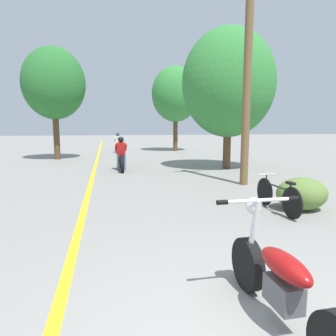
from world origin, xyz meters
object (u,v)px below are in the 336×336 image
(motorcycle_rider_far, at_px, (118,145))
(bicycle_parked, at_px, (278,196))
(roadside_tree_right_far, at_px, (176,94))
(utility_pole, at_px, (248,63))
(motorcycle_foreground, at_px, (281,283))
(motorcycle_rider_lead, at_px, (121,157))
(roadside_tree_left, at_px, (54,84))
(roadside_tree_right_near, at_px, (229,83))

(motorcycle_rider_far, bearing_deg, bicycle_parked, -79.80)
(bicycle_parked, bearing_deg, roadside_tree_right_far, 84.68)
(utility_pole, distance_m, motorcycle_foreground, 7.47)
(utility_pole, xyz_separation_m, motorcycle_rider_lead, (-3.54, 3.85, -3.09))
(roadside_tree_left, bearing_deg, motorcycle_rider_lead, -56.52)
(motorcycle_rider_far, bearing_deg, motorcycle_rider_lead, -91.34)
(utility_pole, xyz_separation_m, bicycle_parked, (-0.64, -2.90, -3.27))
(roadside_tree_right_near, xyz_separation_m, bicycle_parked, (-1.52, -6.35, -3.20))
(roadside_tree_right_near, distance_m, bicycle_parked, 7.27)
(roadside_tree_left, distance_m, motorcycle_rider_lead, 6.77)
(roadside_tree_right_far, xyz_separation_m, roadside_tree_left, (-7.58, -4.22, -0.04))
(roadside_tree_right_near, distance_m, motorcycle_rider_lead, 5.36)
(motorcycle_foreground, height_order, motorcycle_rider_far, motorcycle_rider_far)
(roadside_tree_right_near, relative_size, roadside_tree_right_far, 0.96)
(roadside_tree_right_near, relative_size, motorcycle_rider_lead, 2.90)
(roadside_tree_right_near, xyz_separation_m, roadside_tree_right_far, (-0.04, 9.46, 0.51))
(roadside_tree_right_near, relative_size, bicycle_parked, 3.48)
(utility_pole, height_order, motorcycle_rider_lead, utility_pole)
(roadside_tree_left, distance_m, bicycle_parked, 13.61)
(motorcycle_rider_far, height_order, bicycle_parked, motorcycle_rider_far)
(motorcycle_rider_lead, bearing_deg, roadside_tree_right_near, -5.11)
(motorcycle_rider_lead, distance_m, bicycle_parked, 7.35)
(roadside_tree_right_far, relative_size, bicycle_parked, 3.65)
(utility_pole, relative_size, bicycle_parked, 4.25)
(motorcycle_foreground, bearing_deg, roadside_tree_right_near, 69.99)
(roadside_tree_right_far, bearing_deg, motorcycle_foreground, -100.31)
(motorcycle_foreground, xyz_separation_m, motorcycle_rider_far, (-0.70, 18.34, 0.12))
(roadside_tree_left, relative_size, motorcycle_rider_far, 2.92)
(roadside_tree_right_near, distance_m, roadside_tree_left, 9.26)
(motorcycle_rider_lead, bearing_deg, roadside_tree_right_far, 64.25)
(motorcycle_rider_lead, bearing_deg, bicycle_parked, -66.76)
(roadside_tree_right_near, relative_size, motorcycle_rider_far, 2.85)
(roadside_tree_left, xyz_separation_m, motorcycle_rider_far, (3.40, 3.44, -3.48))
(roadside_tree_right_near, relative_size, roadside_tree_left, 0.98)
(utility_pole, relative_size, roadside_tree_right_far, 1.17)
(utility_pole, height_order, motorcycle_rider_far, utility_pole)
(utility_pole, bearing_deg, motorcycle_foreground, -113.09)
(utility_pole, bearing_deg, motorcycle_rider_lead, 132.65)
(roadside_tree_right_near, bearing_deg, motorcycle_rider_far, 115.93)
(utility_pole, distance_m, bicycle_parked, 4.42)
(roadside_tree_right_near, bearing_deg, roadside_tree_left, 145.48)
(roadside_tree_left, xyz_separation_m, motorcycle_rider_lead, (3.20, -4.85, -3.48))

